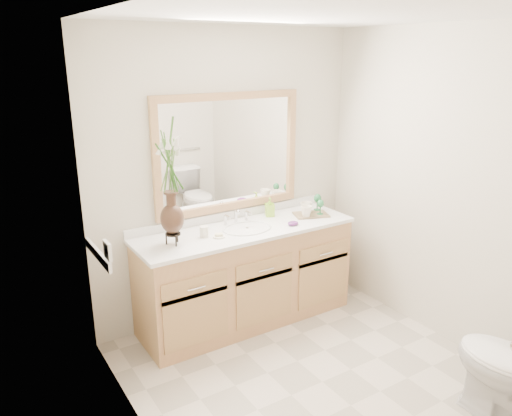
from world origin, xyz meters
TOP-DOWN VIEW (x-y plane):
  - floor at (0.00, 0.00)m, footprint 2.60×2.60m
  - ceiling at (0.00, 0.00)m, footprint 2.40×2.60m
  - wall_back at (0.00, 1.30)m, footprint 2.40×0.02m
  - wall_left at (-1.20, 0.00)m, footprint 0.02×2.60m
  - wall_right at (1.20, 0.00)m, footprint 0.02×2.60m
  - vanity at (0.00, 1.01)m, footprint 1.80×0.55m
  - counter at (0.00, 1.01)m, footprint 1.84×0.57m
  - sink at (0.00, 1.00)m, footprint 0.38×0.34m
  - mirror at (0.00, 1.28)m, footprint 1.32×0.04m
  - switch_plate at (-1.19, 0.76)m, footprint 0.02×0.12m
  - door at (-0.30, -1.29)m, footprint 0.80×0.03m
  - flower_vase at (-0.64, 1.00)m, footprint 0.20×0.20m
  - tumbler at (-0.38, 1.02)m, footprint 0.07×0.07m
  - soap_dish at (-0.29, 0.94)m, footprint 0.10×0.10m
  - soap_bottle at (0.34, 1.17)m, footprint 0.09×0.09m
  - purple_dish at (0.36, 0.87)m, footprint 0.10×0.08m
  - tray at (0.65, 0.99)m, footprint 0.34×0.28m
  - mug_left at (0.57, 0.96)m, footprint 0.13×0.12m
  - mug_right at (0.64, 1.05)m, footprint 0.14×0.13m
  - goblet_front at (0.71, 0.94)m, footprint 0.06×0.06m
  - goblet_back at (0.77, 1.05)m, footprint 0.07×0.07m

SIDE VIEW (x-z plane):
  - floor at x=0.00m, z-range 0.00..0.00m
  - vanity at x=0.00m, z-range 0.00..0.80m
  - sink at x=0.00m, z-range 0.66..0.89m
  - counter at x=0.00m, z-range 0.80..0.83m
  - tray at x=0.65m, z-range 0.83..0.84m
  - soap_dish at x=-0.29m, z-range 0.82..0.86m
  - purple_dish at x=0.36m, z-range 0.83..0.86m
  - tumbler at x=-0.38m, z-range 0.83..0.92m
  - mug_right at x=0.64m, z-range 0.84..0.94m
  - mug_left at x=0.57m, z-range 0.84..0.95m
  - soap_bottle at x=0.34m, z-range 0.83..0.98m
  - goblet_front at x=0.71m, z-range 0.87..1.00m
  - goblet_back at x=0.77m, z-range 0.87..1.02m
  - switch_plate at x=-1.19m, z-range 0.92..1.04m
  - door at x=-0.30m, z-range 0.00..2.00m
  - wall_back at x=0.00m, z-range 0.00..2.40m
  - wall_left at x=-1.20m, z-range 0.00..2.40m
  - wall_right at x=1.20m, z-range 0.00..2.40m
  - flower_vase at x=-0.64m, z-range 0.98..1.82m
  - mirror at x=0.00m, z-range 0.92..1.89m
  - ceiling at x=0.00m, z-range 2.39..2.41m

